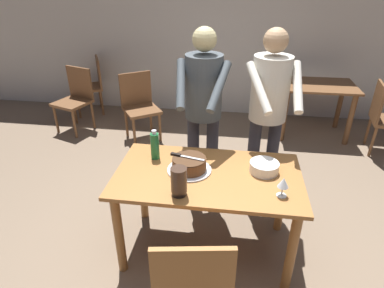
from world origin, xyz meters
name	(u,v)px	position (x,y,z in m)	size (l,w,h in m)	color
ground_plane	(206,247)	(0.00, 0.00, 0.00)	(14.00, 14.00, 0.00)	#7A6651
back_wall	(229,27)	(0.00, 3.13, 1.35)	(10.00, 0.12, 2.70)	beige
main_dining_table	(208,188)	(0.00, 0.00, 0.62)	(1.41, 0.80, 0.75)	#9E6633
cake_on_platter	(189,165)	(-0.15, 0.03, 0.80)	(0.34, 0.34, 0.11)	silver
cake_knife	(180,156)	(-0.22, 0.05, 0.87)	(0.27, 0.08, 0.02)	silver
plate_stack	(264,167)	(0.42, 0.09, 0.79)	(0.22, 0.22, 0.08)	white
wine_glass_near	(283,183)	(0.52, -0.20, 0.85)	(0.08, 0.08, 0.14)	silver
water_bottle	(155,146)	(-0.45, 0.17, 0.86)	(0.07, 0.07, 0.25)	#1E6B38
hurricane_lamp	(179,181)	(-0.17, -0.28, 0.86)	(0.11, 0.11, 0.21)	black
person_cutting_cake	(203,104)	(-0.11, 0.61, 1.08)	(0.47, 0.56, 1.72)	#2D2D38
person_standing_beside	(269,106)	(0.45, 0.64, 1.08)	(0.46, 0.58, 1.72)	#2D2D38
chair_near_side	(192,283)	(-0.01, -0.77, 0.49)	(0.50, 0.50, 0.90)	#9E6633
background_table	(316,96)	(1.27, 2.43, 0.58)	(1.00, 0.70, 0.74)	brown
background_chair_0	(140,104)	(-1.13, 1.98, 0.49)	(0.61, 0.61, 0.90)	brown
background_chair_1	(92,83)	(-2.15, 2.77, 0.49)	(0.59, 0.59, 0.90)	brown
background_chair_3	(75,97)	(-2.12, 2.12, 0.49)	(0.56, 0.56, 0.90)	brown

